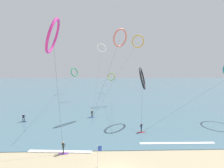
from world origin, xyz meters
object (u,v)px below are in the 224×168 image
object	(u,v)px
kite_emerald	(74,72)
kite_magenta	(53,36)
surfer_violet	(63,148)
surfer_navy	(24,118)
kite_coral	(120,38)
kite_charcoal	(142,78)
kite_lime	(111,77)
surfer_crimson	(141,128)
kite_amber	(138,41)
surfer_cobalt	(92,114)
kite_ivory	(101,48)
beach_flag	(99,153)

from	to	relation	value
kite_emerald	kite_magenta	xyz separation A→B (m)	(8.62, -47.58, 5.49)
surfer_violet	kite_emerald	xyz separation A→B (m)	(-10.54, 50.47, 9.61)
surfer_navy	kite_coral	size ratio (longest dim) A/B	0.08
kite_charcoal	kite_lime	bearing A→B (deg)	26.50
surfer_navy	surfer_violet	size ratio (longest dim) A/B	1.00
surfer_crimson	kite_amber	distance (m)	31.92
surfer_cobalt	kite_magenta	world-z (taller)	kite_magenta
surfer_cobalt	surfer_navy	xyz separation A→B (m)	(-14.24, -2.61, 0.00)
surfer_cobalt	kite_magenta	bearing A→B (deg)	119.18
surfer_crimson	kite_magenta	xyz separation A→B (m)	(-13.67, -3.19, 15.02)
surfer_violet	surfer_crimson	xyz separation A→B (m)	(11.75, 6.08, 0.08)
kite_ivory	kite_coral	size ratio (longest dim) A/B	1.18
kite_ivory	kite_amber	bearing A→B (deg)	-50.97
kite_ivory	kite_lime	distance (m)	20.09
surfer_navy	surfer_violet	distance (m)	16.97
kite_ivory	kite_lime	world-z (taller)	kite_ivory
kite_lime	beach_flag	distance (m)	56.24
surfer_navy	kite_lime	size ratio (longest dim) A/B	0.03
surfer_cobalt	surfer_violet	size ratio (longest dim) A/B	1.00
surfer_cobalt	surfer_crimson	distance (m)	12.79
kite_lime	kite_charcoal	bearing A→B (deg)	-58.49
kite_lime	surfer_crimson	bearing A→B (deg)	-60.79
surfer_violet	surfer_crimson	size ratio (longest dim) A/B	1.00
kite_ivory	kite_emerald	size ratio (longest dim) A/B	0.48
kite_amber	beach_flag	size ratio (longest dim) A/B	8.95
kite_coral	surfer_violet	bearing A→B (deg)	20.11
surfer_cobalt	kite_ivory	distance (m)	29.78
surfer_cobalt	kite_charcoal	xyz separation A→B (m)	(10.92, -3.33, 8.55)
surfer_violet	kite_charcoal	distance (m)	19.14
kite_amber	kite_magenta	world-z (taller)	kite_amber
surfer_cobalt	kite_ivory	bearing A→B (deg)	-44.71
surfer_violet	kite_amber	size ratio (longest dim) A/B	0.07
surfer_cobalt	kite_lime	distance (m)	39.70
surfer_navy	kite_coral	bearing A→B (deg)	-4.24
kite_charcoal	kite_coral	xyz separation A→B (m)	(-4.24, 5.28, 9.36)
surfer_violet	kite_amber	distance (m)	39.91
kite_ivory	kite_emerald	xyz separation A→B (m)	(-13.78, 13.10, -9.43)
kite_amber	kite_coral	distance (m)	16.04
kite_emerald	kite_charcoal	bearing A→B (deg)	-118.58
surfer_violet	kite_coral	xyz separation A→B (m)	(8.75, 16.39, 17.99)
surfer_violet	surfer_crimson	bearing A→B (deg)	103.79
kite_lime	kite_coral	size ratio (longest dim) A/B	2.39
surfer_crimson	kite_emerald	world-z (taller)	kite_emerald
kite_lime	kite_charcoal	world-z (taller)	kite_charcoal
surfer_crimson	kite_charcoal	world-z (taller)	kite_charcoal
kite_emerald	surfer_violet	bearing A→B (deg)	-137.65
surfer_crimson	kite_ivory	bearing A→B (deg)	39.39
kite_lime	kite_coral	xyz separation A→B (m)	(1.39, -36.74, 10.72)
surfer_crimson	kite_ivory	size ratio (longest dim) A/B	0.07
surfer_cobalt	kite_charcoal	size ratio (longest dim) A/B	0.15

